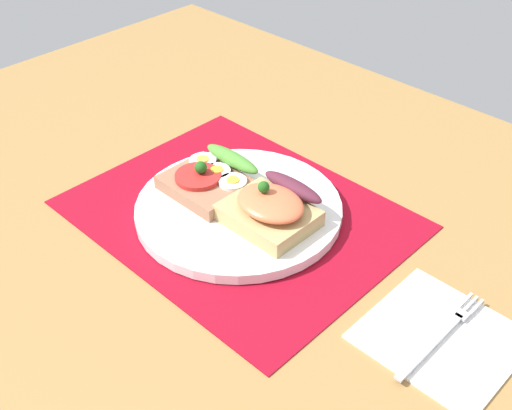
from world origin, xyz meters
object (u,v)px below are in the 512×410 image
object	(u,v)px
sandwich_egg_tomato	(210,179)
napkin	(441,336)
fork	(443,333)
plate	(239,209)
sandwich_salmon	(270,209)

from	to	relation	value
sandwich_egg_tomato	napkin	xyz separation A→B (cm)	(33.91, -0.09, -2.70)
napkin	fork	world-z (taller)	fork
plate	napkin	world-z (taller)	plate
fork	sandwich_salmon	bearing A→B (deg)	179.77
plate	sandwich_salmon	xyz separation A→B (cm)	(5.13, 0.17, 2.62)
plate	sandwich_egg_tomato	size ratio (longest dim) A/B	2.47
plate	napkin	xyz separation A→B (cm)	(28.80, -0.01, -0.66)
sandwich_salmon	napkin	world-z (taller)	sandwich_salmon
plate	sandwich_egg_tomato	bearing A→B (deg)	179.12
napkin	fork	distance (cm)	0.47
plate	sandwich_salmon	world-z (taller)	sandwich_salmon
sandwich_egg_tomato	sandwich_salmon	bearing A→B (deg)	0.53
sandwich_egg_tomato	fork	xyz separation A→B (cm)	(33.95, 0.00, -2.24)
sandwich_salmon	fork	size ratio (longest dim) A/B	0.71
sandwich_salmon	napkin	distance (cm)	23.90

